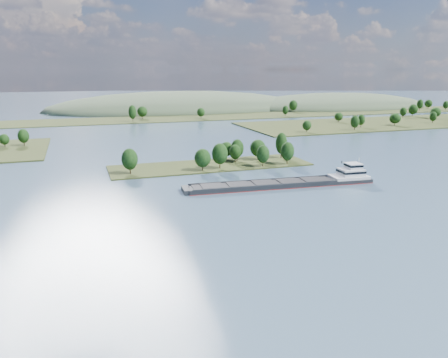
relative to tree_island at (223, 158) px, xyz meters
name	(u,v)px	position (x,y,z in m)	size (l,w,h in m)	color
ground	(258,199)	(-6.19, -58.71, -4.02)	(1800.00, 1800.00, 0.00)	#3A4C65
tree_island	(223,158)	(0.00, 0.00, 0.00)	(100.00, 30.03, 15.00)	#2A3317
right_bank	(414,121)	(226.01, 121.17, -3.07)	(320.00, 90.00, 14.89)	#2A3317
back_shoreline	(152,119)	(2.03, 221.14, -3.31)	(900.00, 60.00, 16.27)	#2A3317
hill_east	(336,107)	(253.81, 291.29, -4.02)	(260.00, 140.00, 36.00)	#3B4C34
hill_west	(181,109)	(53.81, 321.29, -4.02)	(320.00, 160.00, 44.00)	#3B4C34
cargo_barge	(293,182)	(15.22, -45.65, -2.64)	(81.66, 16.34, 10.97)	black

